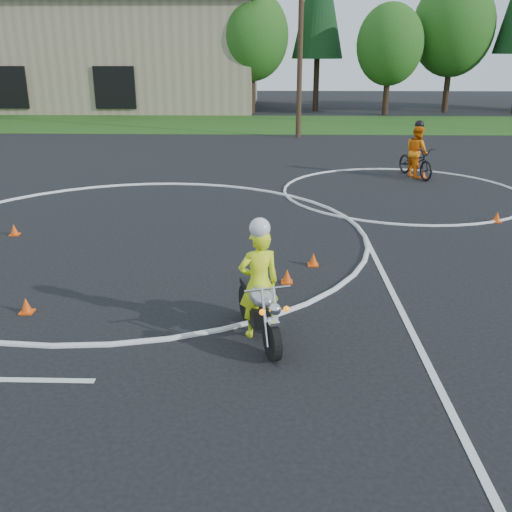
{
  "coord_description": "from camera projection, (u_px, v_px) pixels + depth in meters",
  "views": [
    {
      "loc": [
        3.57,
        -11.15,
        4.56
      ],
      "look_at": [
        3.3,
        -1.57,
        1.1
      ],
      "focal_mm": 40.0,
      "sensor_mm": 36.0,
      "label": 1
    }
  ],
  "objects": [
    {
      "name": "traffic_cones",
      "position": [
        338.0,
        231.0,
        14.87
      ],
      "size": [
        17.02,
        12.4,
        0.3
      ],
      "color": "#ED4B0C",
      "rests_on": "ground"
    },
    {
      "name": "primary_motorcycle",
      "position": [
        259.0,
        309.0,
        9.4
      ],
      "size": [
        0.9,
        2.07,
        1.12
      ],
      "rotation": [
        0.0,
        0.0,
        0.31
      ],
      "color": "black",
      "rests_on": "ground"
    },
    {
      "name": "treeline",
      "position": [
        425.0,
        21.0,
        42.02
      ],
      "size": [
        38.2,
        8.1,
        14.52
      ],
      "color": "#382619",
      "rests_on": "ground"
    },
    {
      "name": "rider_second_grp",
      "position": [
        416.0,
        157.0,
        21.55
      ],
      "size": [
        1.45,
        2.35,
        2.14
      ],
      "rotation": [
        0.0,
        0.0,
        0.33
      ],
      "color": "black",
      "rests_on": "ground"
    },
    {
      "name": "course_markings",
      "position": [
        222.0,
        221.0,
        16.16
      ],
      "size": [
        19.05,
        19.05,
        0.12
      ],
      "color": "silver",
      "rests_on": "ground"
    },
    {
      "name": "warehouse",
      "position": [
        21.0,
        55.0,
        48.78
      ],
      "size": [
        41.0,
        17.0,
        8.3
      ],
      "color": "tan",
      "rests_on": "ground"
    },
    {
      "name": "rider_primary_grp",
      "position": [
        259.0,
        280.0,
        9.37
      ],
      "size": [
        0.79,
        0.64,
        2.08
      ],
      "rotation": [
        0.0,
        0.0,
        0.31
      ],
      "color": "#E5FF1A",
      "rests_on": "ground"
    },
    {
      "name": "utility_poles",
      "position": [
        300.0,
        38.0,
        29.97
      ],
      "size": [
        41.6,
        1.12,
        10.0
      ],
      "color": "#473321",
      "rests_on": "ground"
    },
    {
      "name": "grass_strip",
      "position": [
        218.0,
        124.0,
        37.5
      ],
      "size": [
        120.0,
        10.0,
        0.02
      ],
      "primitive_type": "cube",
      "color": "#1E4714",
      "rests_on": "ground"
    },
    {
      "name": "ground",
      "position": [
        104.0,
        278.0,
        12.13
      ],
      "size": [
        120.0,
        120.0,
        0.0
      ],
      "primitive_type": "plane",
      "color": "black",
      "rests_on": "ground"
    }
  ]
}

